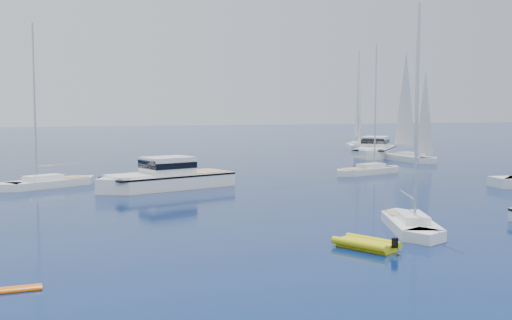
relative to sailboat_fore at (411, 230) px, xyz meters
The scene contains 9 objects.
ground 4.09m from the sailboat_fore, 91.97° to the right, with size 400.00×400.00×0.00m, color navy.
motor_cruiser_centre 23.28m from the sailboat_fore, 112.36° to the left, with size 3.83×12.51×3.28m, color white, non-canonical shape.
motor_cruiser_distant 50.80m from the sailboat_fore, 61.41° to the left, with size 4.04×13.19×3.46m, color white, non-canonical shape.
sailboat_fore is the anchor object (origin of this frame).
sailboat_mid_l 31.33m from the sailboat_fore, 124.60° to the left, with size 2.44×9.39×13.80m, color white, non-canonical shape.
sailboat_centre 28.73m from the sailboat_fore, 64.36° to the left, with size 2.34×8.99×13.22m, color silver, non-canonical shape.
sailboat_sails_r 44.66m from the sailboat_fore, 56.44° to the left, with size 2.70×10.38×15.25m, color silver, non-canonical shape.
sailboat_sails_far 67.14m from the sailboat_fore, 63.30° to the left, with size 2.84×10.91×16.04m, color white, non-canonical shape.
tender_yellow 5.47m from the sailboat_fore, 145.66° to the right, with size 1.75×3.09×0.95m, color #D0C90C, non-canonical shape.
Camera 1 is at (-18.95, -24.13, 6.55)m, focal length 43.86 mm.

